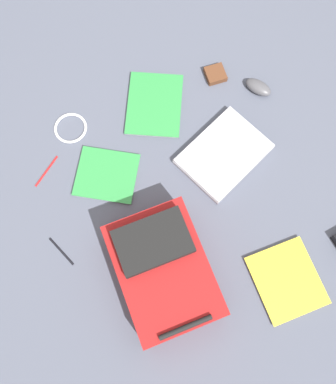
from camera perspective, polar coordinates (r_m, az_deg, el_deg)
ground_plane at (r=1.50m, az=1.84°, el=-1.39°), size 3.46×3.46×0.00m
backpack at (r=1.37m, az=-0.73°, el=-10.81°), size 0.31×0.42×0.19m
laptop at (r=1.56m, az=7.83°, el=5.31°), size 0.38×0.33×0.03m
book_blue at (r=1.54m, az=-8.57°, el=2.35°), size 0.30×0.29×0.02m
book_red at (r=1.51m, az=16.28°, el=-11.80°), size 0.24×0.26×0.02m
book_manual at (r=1.64m, az=-1.91°, el=12.14°), size 0.32×0.34×0.01m
computer_mouse at (r=1.70m, az=12.53°, el=14.14°), size 0.10×0.12×0.04m
cable_coil at (r=1.64m, az=-13.49°, el=8.70°), size 0.13×0.13×0.01m
pen_black at (r=1.60m, az=-16.69°, el=2.86°), size 0.12×0.08×0.01m
pen_blue at (r=1.51m, az=-14.72°, el=-8.02°), size 0.05×0.13×0.01m
earbud_pouch at (r=1.71m, az=6.64°, el=16.06°), size 0.09×0.09×0.03m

